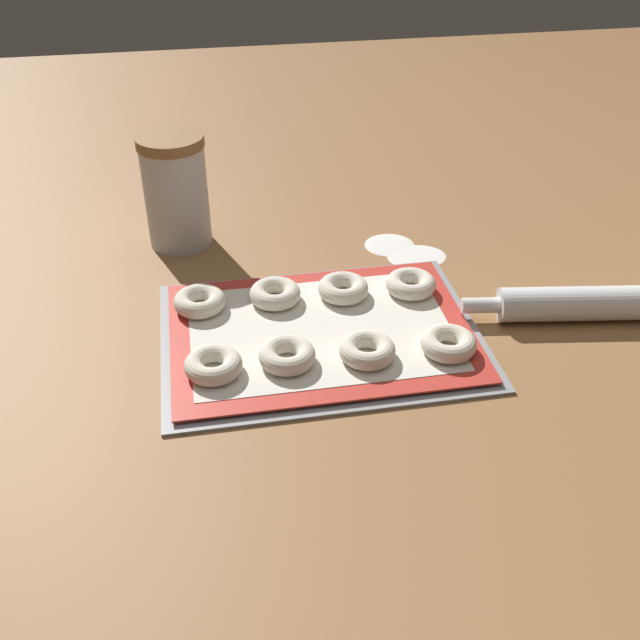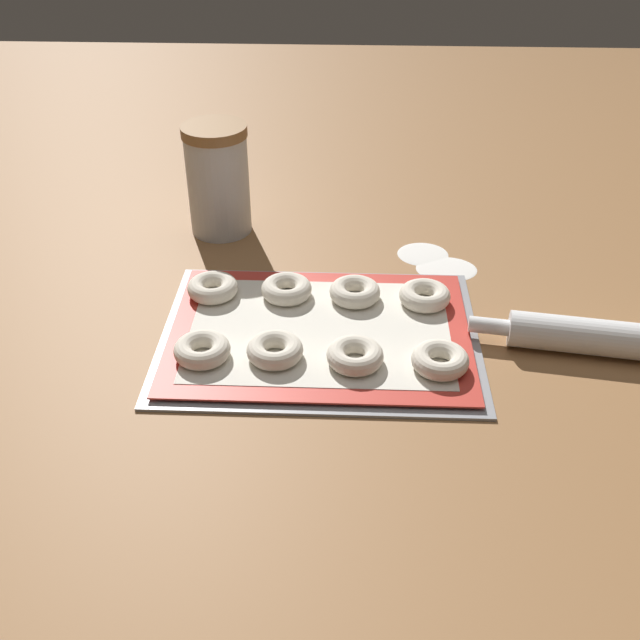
{
  "view_description": "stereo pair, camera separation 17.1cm",
  "coord_description": "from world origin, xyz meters",
  "px_view_note": "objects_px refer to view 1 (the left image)",
  "views": [
    {
      "loc": [
        -0.12,
        -0.77,
        0.57
      ],
      "look_at": [
        0.01,
        0.0,
        0.02
      ],
      "focal_mm": 42.0,
      "sensor_mm": 36.0,
      "label": 1
    },
    {
      "loc": [
        0.05,
        -0.78,
        0.57
      ],
      "look_at": [
        0.01,
        0.0,
        0.02
      ],
      "focal_mm": 42.0,
      "sensor_mm": 36.0,
      "label": 2
    }
  ],
  "objects_px": {
    "baking_tray": "(320,332)",
    "bagel_front_mid_left": "(287,355)",
    "bagel_back_mid_right": "(343,288)",
    "bagel_front_mid_right": "(367,350)",
    "bagel_back_mid_left": "(275,294)",
    "bagel_back_far_left": "(200,301)",
    "bagel_back_far_right": "(411,284)",
    "bagel_front_far_left": "(213,365)",
    "flour_canister": "(176,191)",
    "bagel_front_far_right": "(448,343)"
  },
  "relations": [
    {
      "from": "bagel_front_mid_right",
      "to": "bagel_back_mid_right",
      "type": "xyz_separation_m",
      "value": [
        -0.0,
        0.14,
        0.0
      ]
    },
    {
      "from": "bagel_front_mid_left",
      "to": "bagel_front_far_right",
      "type": "relative_size",
      "value": 1.0
    },
    {
      "from": "bagel_front_mid_left",
      "to": "bagel_back_mid_left",
      "type": "xyz_separation_m",
      "value": [
        0.0,
        0.14,
        0.0
      ]
    },
    {
      "from": "bagel_back_far_left",
      "to": "bagel_back_mid_left",
      "type": "bearing_deg",
      "value": 0.45
    },
    {
      "from": "bagel_front_far_left",
      "to": "bagel_back_mid_right",
      "type": "relative_size",
      "value": 1.0
    },
    {
      "from": "bagel_back_far_right",
      "to": "bagel_front_far_right",
      "type": "bearing_deg",
      "value": -86.81
    },
    {
      "from": "bagel_front_mid_left",
      "to": "bagel_back_mid_right",
      "type": "bearing_deg",
      "value": 54.42
    },
    {
      "from": "bagel_back_mid_left",
      "to": "flour_canister",
      "type": "height_order",
      "value": "flour_canister"
    },
    {
      "from": "bagel_front_far_left",
      "to": "bagel_back_mid_right",
      "type": "xyz_separation_m",
      "value": [
        0.18,
        0.14,
        0.0
      ]
    },
    {
      "from": "bagel_front_far_left",
      "to": "bagel_back_far_right",
      "type": "xyz_separation_m",
      "value": [
        0.28,
        0.13,
        0.0
      ]
    },
    {
      "from": "flour_canister",
      "to": "bagel_back_mid_left",
      "type": "bearing_deg",
      "value": -60.06
    },
    {
      "from": "bagel_front_far_left",
      "to": "bagel_back_far_right",
      "type": "height_order",
      "value": "same"
    },
    {
      "from": "bagel_front_far_left",
      "to": "bagel_back_far_right",
      "type": "relative_size",
      "value": 1.0
    },
    {
      "from": "bagel_back_far_right",
      "to": "bagel_front_mid_left",
      "type": "bearing_deg",
      "value": -145.84
    },
    {
      "from": "bagel_front_mid_left",
      "to": "bagel_back_mid_left",
      "type": "height_order",
      "value": "same"
    },
    {
      "from": "bagel_front_mid_left",
      "to": "bagel_back_mid_right",
      "type": "relative_size",
      "value": 1.0
    },
    {
      "from": "bagel_back_mid_right",
      "to": "bagel_back_far_right",
      "type": "relative_size",
      "value": 1.0
    },
    {
      "from": "bagel_front_mid_left",
      "to": "bagel_back_far_left",
      "type": "bearing_deg",
      "value": 125.51
    },
    {
      "from": "bagel_front_mid_right",
      "to": "bagel_back_mid_right",
      "type": "height_order",
      "value": "same"
    },
    {
      "from": "baking_tray",
      "to": "bagel_back_mid_right",
      "type": "xyz_separation_m",
      "value": [
        0.04,
        0.07,
        0.02
      ]
    },
    {
      "from": "bagel_front_mid_left",
      "to": "bagel_front_far_right",
      "type": "distance_m",
      "value": 0.2
    },
    {
      "from": "flour_canister",
      "to": "bagel_front_mid_left",
      "type": "bearing_deg",
      "value": -71.31
    },
    {
      "from": "baking_tray",
      "to": "bagel_front_mid_left",
      "type": "bearing_deg",
      "value": -128.34
    },
    {
      "from": "bagel_front_far_right",
      "to": "bagel_back_far_right",
      "type": "height_order",
      "value": "same"
    },
    {
      "from": "baking_tray",
      "to": "flour_canister",
      "type": "distance_m",
      "value": 0.34
    },
    {
      "from": "bagel_front_far_right",
      "to": "bagel_back_mid_right",
      "type": "relative_size",
      "value": 1.0
    },
    {
      "from": "bagel_front_mid_right",
      "to": "bagel_back_mid_right",
      "type": "bearing_deg",
      "value": 90.25
    },
    {
      "from": "bagel_front_far_left",
      "to": "bagel_front_mid_right",
      "type": "height_order",
      "value": "same"
    },
    {
      "from": "bagel_front_far_left",
      "to": "bagel_back_far_right",
      "type": "distance_m",
      "value": 0.31
    },
    {
      "from": "bagel_back_far_left",
      "to": "bagel_back_mid_left",
      "type": "distance_m",
      "value": 0.1
    },
    {
      "from": "bagel_back_far_left",
      "to": "bagel_front_mid_left",
      "type": "bearing_deg",
      "value": -54.49
    },
    {
      "from": "bagel_front_mid_right",
      "to": "bagel_back_far_right",
      "type": "relative_size",
      "value": 1.0
    },
    {
      "from": "bagel_back_mid_left",
      "to": "bagel_back_mid_right",
      "type": "height_order",
      "value": "same"
    },
    {
      "from": "bagel_front_far_left",
      "to": "bagel_back_mid_right",
      "type": "bearing_deg",
      "value": 36.75
    },
    {
      "from": "bagel_front_mid_left",
      "to": "bagel_back_mid_right",
      "type": "xyz_separation_m",
      "value": [
        0.1,
        0.13,
        0.0
      ]
    },
    {
      "from": "bagel_front_far_left",
      "to": "bagel_back_far_left",
      "type": "xyz_separation_m",
      "value": [
        -0.01,
        0.14,
        0.0
      ]
    },
    {
      "from": "baking_tray",
      "to": "bagel_front_mid_left",
      "type": "relative_size",
      "value": 5.89
    },
    {
      "from": "bagel_front_far_right",
      "to": "bagel_front_far_left",
      "type": "bearing_deg",
      "value": 178.32
    },
    {
      "from": "bagel_front_mid_right",
      "to": "bagel_back_far_left",
      "type": "bearing_deg",
      "value": 143.52
    },
    {
      "from": "bagel_back_mid_right",
      "to": "bagel_back_far_right",
      "type": "bearing_deg",
      "value": -3.43
    },
    {
      "from": "bagel_front_far_left",
      "to": "bagel_front_mid_left",
      "type": "bearing_deg",
      "value": 2.02
    },
    {
      "from": "baking_tray",
      "to": "bagel_back_mid_right",
      "type": "relative_size",
      "value": 5.89
    },
    {
      "from": "bagel_back_mid_right",
      "to": "flour_canister",
      "type": "relative_size",
      "value": 0.4
    },
    {
      "from": "baking_tray",
      "to": "bagel_back_mid_left",
      "type": "distance_m",
      "value": 0.09
    },
    {
      "from": "bagel_front_mid_left",
      "to": "bagel_back_mid_right",
      "type": "height_order",
      "value": "same"
    },
    {
      "from": "bagel_front_mid_right",
      "to": "bagel_back_mid_left",
      "type": "bearing_deg",
      "value": 122.89
    },
    {
      "from": "flour_canister",
      "to": "bagel_back_far_right",
      "type": "bearing_deg",
      "value": -35.4
    },
    {
      "from": "baking_tray",
      "to": "bagel_front_mid_left",
      "type": "distance_m",
      "value": 0.09
    },
    {
      "from": "bagel_front_mid_right",
      "to": "bagel_back_mid_left",
      "type": "distance_m",
      "value": 0.17
    },
    {
      "from": "bagel_back_mid_left",
      "to": "baking_tray",
      "type": "bearing_deg",
      "value": -56.0
    }
  ]
}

